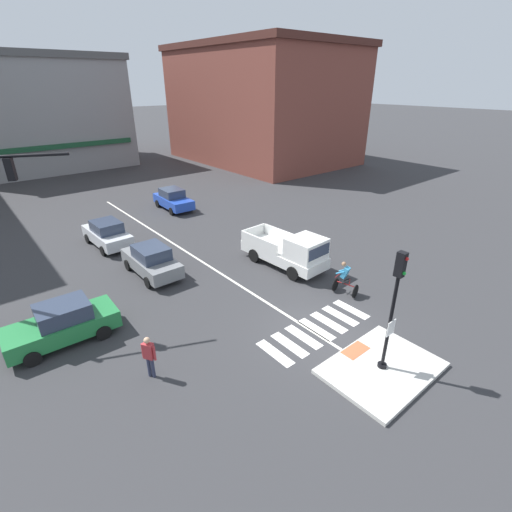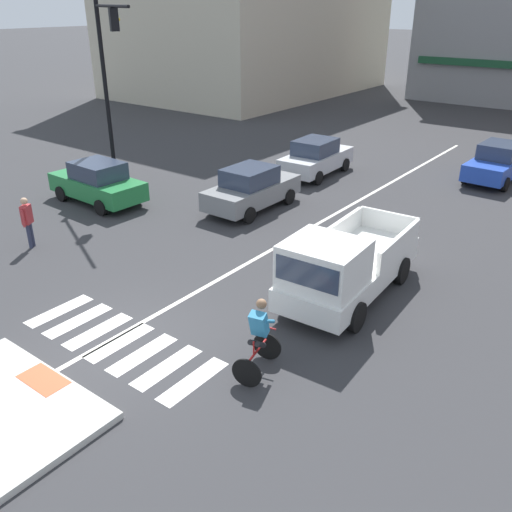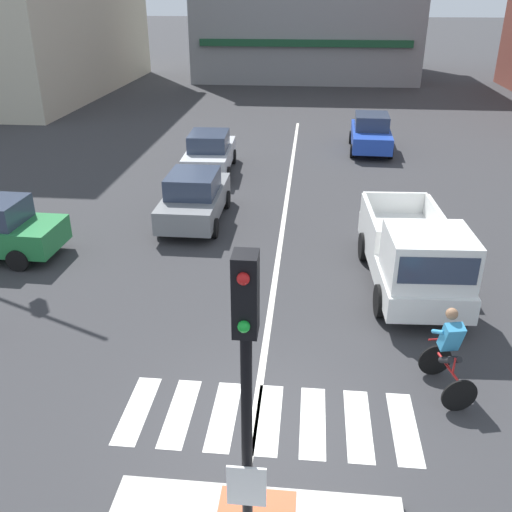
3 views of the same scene
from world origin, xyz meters
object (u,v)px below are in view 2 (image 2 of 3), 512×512
Objects in this scene: traffic_light_mast at (108,69)px; car_silver_westbound_distant at (316,157)px; car_grey_westbound_far at (252,188)px; car_blue_eastbound_distant at (497,162)px; cyclist at (259,336)px; pedestrian_at_curb_left at (27,218)px; pickup_truck_white_eastbound_mid at (343,268)px; car_green_cross_left at (98,183)px.

car_silver_westbound_distant is (6.39, 6.00, -3.88)m from traffic_light_mast.
car_blue_eastbound_distant is at bearing 56.07° from car_grey_westbound_far.
traffic_light_mast is 1.75× the size of car_silver_westbound_distant.
cyclist is 9.74m from pedestrian_at_curb_left.
traffic_light_mast reaches higher than car_silver_westbound_distant.
pedestrian_at_curb_left is (3.39, -6.44, -3.71)m from traffic_light_mast.
traffic_light_mast is 1.78× the size of car_grey_westbound_far.
cyclist is at bearing -88.89° from pickup_truck_white_eastbound_mid.
traffic_light_mast is at bearing 151.29° from cyclist.
car_green_cross_left is at bearing 174.59° from pickup_truck_white_eastbound_mid.
car_silver_westbound_distant is 14.79m from cyclist.
car_blue_eastbound_distant is 2.47× the size of cyclist.
car_green_cross_left is (1.64, -2.39, -3.88)m from traffic_light_mast.
pickup_truck_white_eastbound_mid is (11.40, -1.08, 0.17)m from car_green_cross_left.
traffic_light_mast is 1.40× the size of pickup_truck_white_eastbound_mid.
car_blue_eastbound_distant is 1.00× the size of car_green_cross_left.
pedestrian_at_curb_left reaches higher than car_blue_eastbound_distant.
car_blue_eastbound_distant and car_green_cross_left have the same top height.
traffic_light_mast reaches higher than pedestrian_at_curb_left.
pickup_truck_white_eastbound_mid is at bearing -14.89° from traffic_light_mast.
traffic_light_mast is 17.01m from car_blue_eastbound_distant.
traffic_light_mast is 8.17m from pedestrian_at_curb_left.
cyclist is at bearing -28.71° from traffic_light_mast.
traffic_light_mast is 7.89m from car_grey_westbound_far.
car_blue_eastbound_distant is 0.80× the size of pickup_truck_white_eastbound_mid.
traffic_light_mast is at bearing -174.36° from car_grey_westbound_far.
traffic_light_mast reaches higher than car_blue_eastbound_distant.
car_grey_westbound_far is 10.05m from cyclist.
car_green_cross_left is at bearing -149.48° from car_grey_westbound_far.
car_silver_westbound_distant and car_grey_westbound_far have the same top height.
pickup_truck_white_eastbound_mid is (13.04, -3.47, -3.72)m from traffic_light_mast.
car_green_cross_left is (-5.20, -3.06, 0.00)m from car_grey_westbound_far.
cyclist is (13.11, -7.18, -3.82)m from traffic_light_mast.
pickup_truck_white_eastbound_mid is at bearing -5.41° from car_green_cross_left.
car_blue_eastbound_distant is at bearing 89.50° from pickup_truck_white_eastbound_mid.
cyclist is (0.07, -3.71, -0.11)m from pickup_truck_white_eastbound_mid.
cyclist is (-0.05, -17.24, 0.06)m from car_blue_eastbound_distant.
car_green_cross_left is 11.45m from pickup_truck_white_eastbound_mid.
pedestrian_at_curb_left is (-9.71, 0.74, 0.11)m from cyclist.
car_silver_westbound_distant is 11.56m from pickup_truck_white_eastbound_mid.
car_silver_westbound_distant is 5.34m from car_grey_westbound_far.
cyclist reaches higher than car_blue_eastbound_distant.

